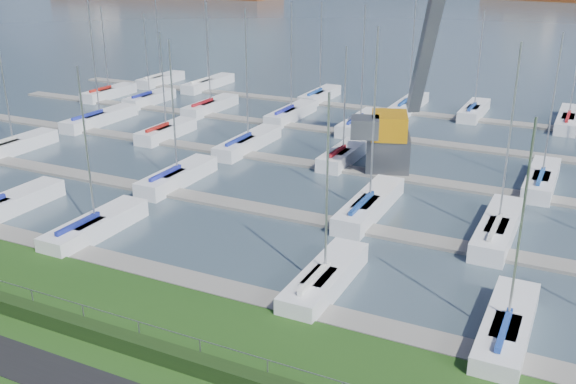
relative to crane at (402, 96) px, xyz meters
The scene contains 5 objects.
hedge 29.32m from the crane, 92.79° to the right, with size 80.00×0.70×0.70m, color #1B3112.
fence 28.79m from the crane, 92.83° to the right, with size 0.04×0.04×80.00m, color gray.
docks 6.23m from the crane, 119.74° to the right, with size 90.00×41.60×0.25m.
crane is the anchor object (origin of this frame).
sailboat_fleet 3.28m from the crane, 169.84° to the left, with size 74.30×49.70×13.41m.
Camera 1 is at (14.51, -17.75, 15.48)m, focal length 40.00 mm.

